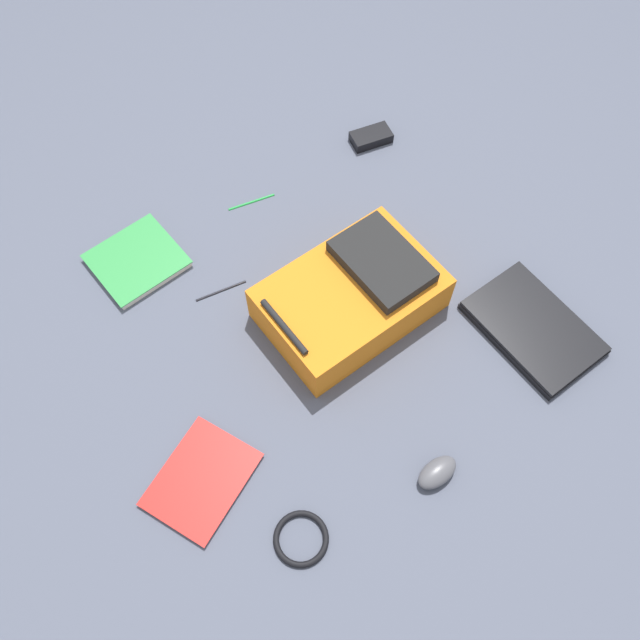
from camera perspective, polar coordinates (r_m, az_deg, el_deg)
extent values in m
plane|color=#4C5160|center=(1.78, 0.85, -0.35)|extent=(3.84, 3.84, 0.00)
cube|color=orange|center=(1.75, 2.52, 1.94)|extent=(0.31, 0.46, 0.13)
cube|color=black|center=(1.72, 5.28, 5.05)|extent=(0.25, 0.18, 0.04)
cylinder|color=black|center=(1.63, -3.10, -0.56)|extent=(0.18, 0.02, 0.02)
cube|color=black|center=(1.85, 17.71, -0.71)|extent=(0.35, 0.23, 0.02)
cube|color=black|center=(1.84, 17.84, -0.47)|extent=(0.34, 0.23, 0.01)
cube|color=silver|center=(1.65, -10.07, -13.30)|extent=(0.26, 0.29, 0.01)
cube|color=red|center=(1.64, -10.11, -13.23)|extent=(0.27, 0.30, 0.00)
cube|color=silver|center=(1.95, -15.36, 4.88)|extent=(0.22, 0.23, 0.02)
cube|color=#2D8C3F|center=(1.94, -15.44, 5.07)|extent=(0.22, 0.24, 0.00)
ellipsoid|color=#4C4C51|center=(1.63, 9.98, -12.71)|extent=(0.06, 0.11, 0.04)
torus|color=black|center=(1.59, -1.63, -18.18)|extent=(0.13, 0.13, 0.01)
cube|color=black|center=(2.17, 4.39, 15.32)|extent=(0.10, 0.14, 0.03)
cylinder|color=#198C33|center=(2.02, -5.88, 10.05)|extent=(0.05, 0.14, 0.01)
cylinder|color=black|center=(1.85, -8.46, 2.52)|extent=(0.04, 0.14, 0.01)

